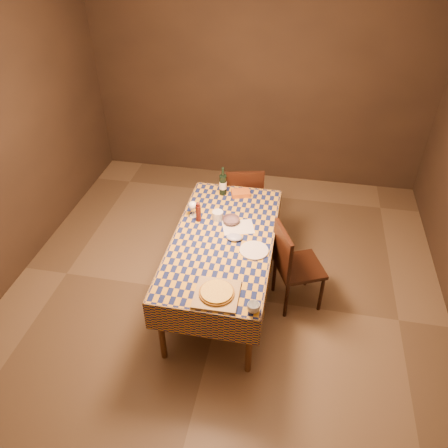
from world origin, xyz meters
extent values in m
plane|color=brown|center=(0.00, 0.00, 0.00)|extent=(5.00, 5.00, 0.00)
plane|color=white|center=(0.00, 0.00, 2.70)|extent=(5.00, 5.00, 0.00)
cube|color=#34271D|center=(0.00, 2.50, 1.35)|extent=(4.50, 0.10, 2.70)
cylinder|color=brown|center=(-0.38, -0.83, 0.38)|extent=(0.06, 0.06, 0.75)
cylinder|color=brown|center=(0.38, -0.83, 0.38)|extent=(0.06, 0.06, 0.75)
cylinder|color=brown|center=(-0.38, 0.83, 0.38)|extent=(0.06, 0.06, 0.75)
cylinder|color=brown|center=(0.38, 0.83, 0.38)|extent=(0.06, 0.06, 0.75)
cube|color=brown|center=(0.00, 0.00, 0.74)|extent=(0.90, 1.80, 0.03)
cube|color=brown|center=(0.00, 0.00, 0.76)|extent=(0.92, 1.82, 0.02)
cube|color=brown|center=(0.00, -0.92, 0.62)|extent=(0.94, 0.01, 0.30)
cube|color=brown|center=(0.00, 0.92, 0.62)|extent=(0.94, 0.01, 0.30)
cube|color=brown|center=(-0.47, 0.00, 0.62)|extent=(0.01, 1.84, 0.30)
cube|color=brown|center=(0.47, 0.00, 0.62)|extent=(0.01, 1.84, 0.30)
cube|color=#9C7F49|center=(0.09, -0.72, 0.78)|extent=(0.36, 0.36, 0.02)
cylinder|color=#8C5917|center=(0.09, -0.72, 0.80)|extent=(0.34, 0.34, 0.02)
cylinder|color=gold|center=(0.09, -0.72, 0.81)|extent=(0.31, 0.31, 0.01)
cylinder|color=#451510|center=(-0.29, 0.23, 0.86)|extent=(0.05, 0.05, 0.18)
sphere|color=#451510|center=(-0.29, 0.23, 0.97)|extent=(0.04, 0.04, 0.04)
imported|color=#5F4950|center=(0.03, 0.25, 0.80)|extent=(0.20, 0.20, 0.05)
cylinder|color=white|center=(-0.36, 0.29, 0.77)|extent=(0.08, 0.08, 0.01)
cylinder|color=white|center=(-0.36, 0.29, 0.82)|extent=(0.01, 0.01, 0.08)
sphere|color=white|center=(-0.36, 0.29, 0.90)|extent=(0.09, 0.09, 0.09)
ellipsoid|color=#460816|center=(-0.36, 0.29, 0.89)|extent=(0.06, 0.06, 0.03)
cylinder|color=black|center=(-0.14, 0.74, 0.88)|extent=(0.10, 0.10, 0.23)
cylinder|color=black|center=(-0.14, 0.74, 1.04)|extent=(0.04, 0.04, 0.09)
cylinder|color=silver|center=(-0.14, 0.74, 0.88)|extent=(0.11, 0.11, 0.08)
cylinder|color=silver|center=(-0.11, 0.28, 0.82)|extent=(0.13, 0.13, 0.09)
cube|color=#B75818|center=(0.05, 0.75, 0.79)|extent=(0.22, 0.19, 0.05)
cylinder|color=white|center=(0.31, -0.13, 0.78)|extent=(0.27, 0.27, 0.02)
imported|color=white|center=(0.40, -0.83, 0.81)|extent=(0.11, 0.11, 0.08)
cube|color=silver|center=(0.11, 0.19, 0.77)|extent=(0.35, 0.30, 0.00)
ellipsoid|color=#A3AED0|center=(0.11, 0.01, 0.79)|extent=(0.18, 0.16, 0.04)
cube|color=black|center=(0.01, 1.16, 0.45)|extent=(0.51, 0.51, 0.04)
cube|color=black|center=(0.06, 0.97, 0.70)|extent=(0.42, 0.13, 0.46)
cylinder|color=black|center=(0.15, 1.38, 0.21)|extent=(0.04, 0.04, 0.43)
cylinder|color=black|center=(-0.20, 1.29, 0.21)|extent=(0.04, 0.04, 0.43)
cylinder|color=black|center=(0.23, 1.03, 0.21)|extent=(0.04, 0.04, 0.43)
cylinder|color=black|center=(-0.12, 0.94, 0.21)|extent=(0.04, 0.04, 0.43)
cube|color=black|center=(0.74, 0.09, 0.45)|extent=(0.56, 0.56, 0.04)
cube|color=black|center=(0.56, 0.01, 0.70)|extent=(0.20, 0.40, 0.46)
cylinder|color=black|center=(0.98, 0.00, 0.21)|extent=(0.04, 0.04, 0.43)
cylinder|color=black|center=(0.83, 0.33, 0.21)|extent=(0.04, 0.04, 0.43)
cylinder|color=black|center=(0.65, -0.15, 0.21)|extent=(0.04, 0.04, 0.43)
cylinder|color=black|center=(0.50, 0.18, 0.21)|extent=(0.04, 0.04, 0.43)
camera|label=1|loc=(0.60, -3.11, 3.35)|focal=35.00mm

